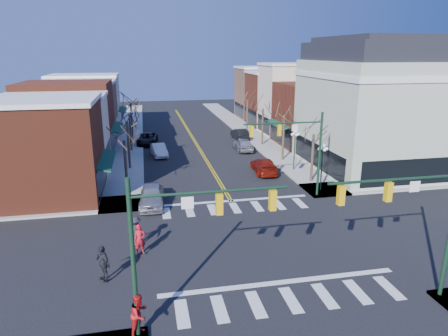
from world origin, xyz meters
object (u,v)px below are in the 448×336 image
pedestrian_red_a (140,239)px  pedestrian_dark_a (103,263)px  lamppost_midblock (295,143)px  car_right_far (240,134)px  car_left_near (152,196)px  car_left_far (147,139)px  victorian_corner (376,105)px  car_right_near (264,166)px  car_left_mid (159,150)px  car_right_mid (243,144)px  lamppost_corner (322,159)px  pedestrian_red_b (139,314)px  pedestrian_dark_b (136,230)px

pedestrian_red_a → pedestrian_dark_a: 3.17m
lamppost_midblock → car_right_far: (-1.80, 16.14, -2.20)m
car_left_near → pedestrian_red_a: (-0.90, -8.15, 0.26)m
lamppost_midblock → car_left_near: 16.33m
pedestrian_red_a → pedestrian_dark_a: (-1.90, -2.54, 0.05)m
lamppost_midblock → car_left_far: bearing=133.0°
victorian_corner → lamppost_midblock: (-8.30, 0.50, -3.70)m
pedestrian_red_a → car_right_near: bearing=43.9°
victorian_corner → car_left_mid: (-21.66, 9.42, -5.95)m
car_left_mid → pedestrian_red_a: bearing=-102.4°
car_right_mid → pedestrian_red_a: bearing=63.4°
lamppost_corner → car_right_near: 7.52m
car_right_far → pedestrian_red_b: (-13.70, -38.55, 0.35)m
pedestrian_dark_b → lamppost_midblock: bearing=-126.5°
car_left_mid → car_right_far: (11.56, 7.22, 0.06)m
car_right_near → car_right_far: car_right_far is taller
car_left_mid → car_left_near: bearing=-101.8°
car_left_far → pedestrian_red_a: pedestrian_red_a is taller
car_right_far → pedestrian_red_b: pedestrian_red_b is taller
pedestrian_dark_b → victorian_corner: bearing=-138.8°
car_right_far → victorian_corner: bearing=118.2°
car_right_far → pedestrian_dark_b: bearing=62.0°
car_right_mid → car_right_far: (1.22, 6.60, -0.03)m
victorian_corner → car_left_mid: size_ratio=3.31×
pedestrian_red_b → pedestrian_dark_b: size_ratio=1.05×
car_left_far → pedestrian_dark_a: 33.48m
car_left_near → car_left_far: size_ratio=0.92×
car_left_near → car_right_near: bearing=35.2°
lamppost_corner → pedestrian_red_a: (-15.50, -8.65, -1.88)m
car_left_far → car_left_near: bearing=-82.8°
car_right_far → car_right_mid: bearing=76.5°
pedestrian_red_b → pedestrian_dark_b: pedestrian_red_b is taller
victorian_corner → pedestrian_dark_a: victorian_corner is taller
car_left_near → car_right_near: 13.33m
car_left_mid → car_right_mid: size_ratio=0.92×
lamppost_midblock → pedestrian_dark_b: bearing=-138.7°
car_right_near → car_right_mid: (0.20, 9.61, 0.05)m
car_left_near → pedestrian_dark_b: (-1.13, -6.83, 0.24)m
car_right_near → pedestrian_dark_a: (-14.18, -17.62, 0.39)m
victorian_corner → lamppost_corner: victorian_corner is taller
victorian_corner → car_left_far: (-22.90, 16.16, -5.93)m
car_left_mid → pedestrian_dark_a: pedestrian_dark_a is taller
pedestrian_red_a → pedestrian_red_b: pedestrian_red_b is taller
lamppost_midblock → car_left_near: (-14.60, -7.00, -2.14)m
car_left_mid → pedestrian_red_a: (-2.14, -24.07, 0.38)m
car_left_far → car_right_far: 12.81m
lamppost_corner → pedestrian_red_b: (-15.50, -15.91, -1.85)m
car_left_near → car_right_near: car_left_near is taller
pedestrian_red_a → pedestrian_dark_a: bearing=-133.6°
car_right_far → pedestrian_dark_b: size_ratio=2.53×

